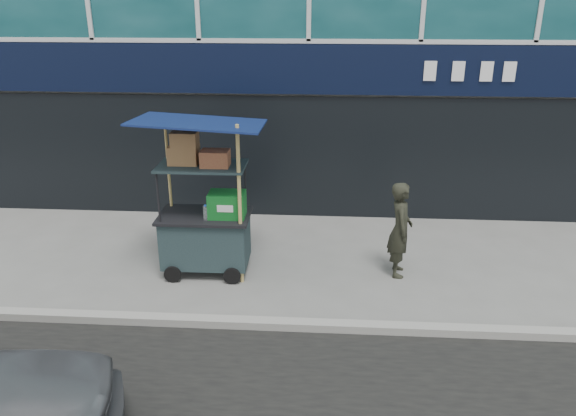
{
  "coord_description": "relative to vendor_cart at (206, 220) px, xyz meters",
  "views": [
    {
      "loc": [
        0.33,
        -6.64,
        4.25
      ],
      "look_at": [
        -0.19,
        1.2,
        1.2
      ],
      "focal_mm": 35.0,
      "sensor_mm": 36.0,
      "label": 1
    }
  ],
  "objects": [
    {
      "name": "vendor_cart",
      "position": [
        0.0,
        0.0,
        0.0
      ],
      "size": [
        1.9,
        1.34,
        2.55
      ],
      "rotation": [
        0.0,
        0.0,
        0.01
      ],
      "color": "black",
      "rests_on": "ground"
    },
    {
      "name": "vendor_man",
      "position": [
        3.04,
        0.12,
        -0.13
      ],
      "size": [
        0.39,
        0.58,
        1.54
      ],
      "primitive_type": "imported",
      "rotation": [
        0.0,
        0.0,
        1.53
      ],
      "color": "black",
      "rests_on": "ground"
    },
    {
      "name": "curb",
      "position": [
        1.49,
        -1.58,
        -0.84
      ],
      "size": [
        80.0,
        0.18,
        0.12
      ],
      "primitive_type": "cube",
      "color": "gray",
      "rests_on": "ground"
    },
    {
      "name": "ground",
      "position": [
        1.49,
        -1.38,
        -0.9
      ],
      "size": [
        80.0,
        80.0,
        0.0
      ],
      "primitive_type": "plane",
      "color": "slate",
      "rests_on": "ground"
    }
  ]
}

